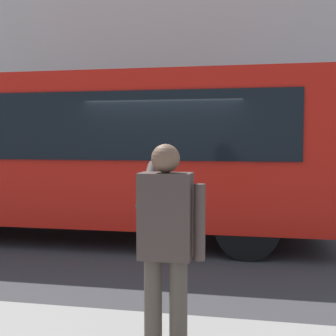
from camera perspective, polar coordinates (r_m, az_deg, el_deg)
name	(u,v)px	position (r m, az deg, el deg)	size (l,w,h in m)	color
ground_plane	(172,245)	(8.15, 0.48, -9.71)	(60.00, 60.00, 0.00)	#38383A
building_facade_far	(211,10)	(15.23, 5.47, 19.26)	(28.00, 1.55, 12.00)	beige
red_bus	(88,150)	(8.73, -10.03, 2.28)	(9.05, 2.54, 3.08)	red
pedestrian_photographer	(166,236)	(3.50, -0.22, -8.62)	(0.53, 0.52, 1.70)	#4C4238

